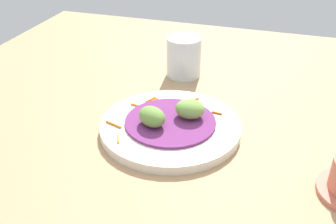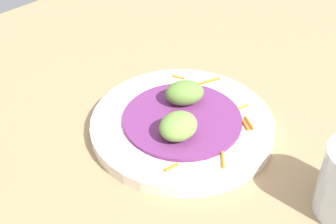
% 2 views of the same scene
% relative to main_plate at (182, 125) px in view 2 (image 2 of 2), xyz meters
% --- Properties ---
extents(table_surface, '(1.10, 1.10, 0.02)m').
position_rel_main_plate_xyz_m(table_surface, '(-0.03, 0.06, -0.02)').
color(table_surface, tan).
rests_on(table_surface, ground).
extents(main_plate, '(0.26, 0.26, 0.02)m').
position_rel_main_plate_xyz_m(main_plate, '(0.00, 0.00, 0.00)').
color(main_plate, silver).
rests_on(main_plate, table_surface).
extents(cabbage_bed, '(0.17, 0.17, 0.01)m').
position_rel_main_plate_xyz_m(cabbage_bed, '(0.00, 0.00, 0.01)').
color(cabbage_bed, '#702D6B').
rests_on(cabbage_bed, main_plate).
extents(carrot_garnish, '(0.20, 0.19, 0.00)m').
position_rel_main_plate_xyz_m(carrot_garnish, '(-0.04, 0.03, 0.01)').
color(carrot_garnish, orange).
rests_on(carrot_garnish, main_plate).
extents(guac_scoop_left, '(0.06, 0.05, 0.03)m').
position_rel_main_plate_xyz_m(guac_scoop_left, '(0.03, 0.02, 0.03)').
color(guac_scoop_left, '#759E47').
rests_on(guac_scoop_left, cabbage_bed).
extents(guac_scoop_center, '(0.07, 0.06, 0.03)m').
position_rel_main_plate_xyz_m(guac_scoop_center, '(-0.03, -0.02, 0.03)').
color(guac_scoop_center, olive).
rests_on(guac_scoop_center, cabbage_bed).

